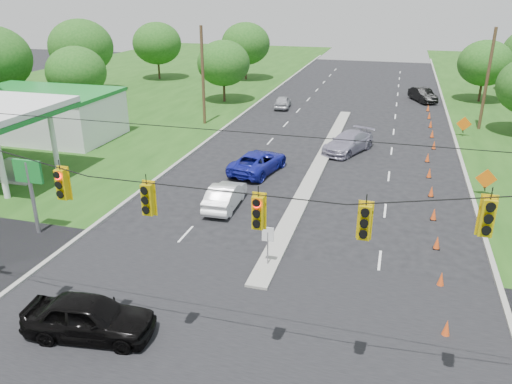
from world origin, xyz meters
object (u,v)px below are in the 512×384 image
(black_sedan, at_px, (89,317))
(blue_pickup, at_px, (258,162))
(white_sedan, at_px, (225,196))
(gas_station, at_px, (33,113))

(black_sedan, xyz_separation_m, blue_pickup, (1.13, 18.99, -0.07))
(black_sedan, distance_m, white_sedan, 12.61)
(white_sedan, bearing_deg, blue_pickup, -94.02)
(black_sedan, height_order, blue_pickup, black_sedan)
(gas_station, distance_m, blue_pickup, 19.88)
(gas_station, relative_size, blue_pickup, 3.61)
(gas_station, height_order, black_sedan, gas_station)
(blue_pickup, bearing_deg, black_sedan, 97.65)
(gas_station, xyz_separation_m, black_sedan, (18.58, -20.83, -1.75))
(white_sedan, bearing_deg, black_sedan, 83.90)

